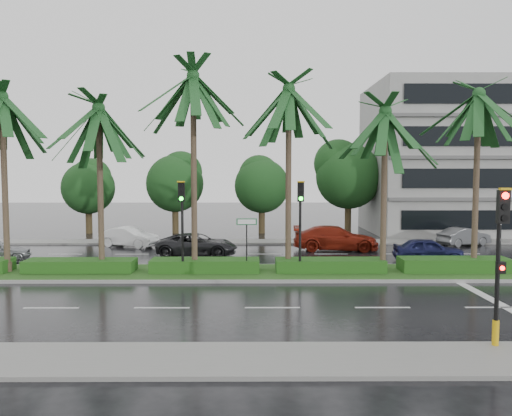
{
  "coord_description": "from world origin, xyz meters",
  "views": [
    {
      "loc": [
        -0.69,
        -22.74,
        4.87
      ],
      "look_at": [
        -0.56,
        1.5,
        3.17
      ],
      "focal_mm": 35.0,
      "sensor_mm": 36.0,
      "label": 1
    }
  ],
  "objects_px": {
    "car_darkgrey": "(197,244)",
    "car_grey": "(464,237)",
    "signal_median_left": "(182,214)",
    "signal_near": "(500,260)",
    "street_sign": "(247,232)",
    "car_white": "(129,237)",
    "car_red": "(335,238)",
    "car_blue": "(428,250)"
  },
  "relations": [
    {
      "from": "car_darkgrey",
      "to": "car_grey",
      "type": "relative_size",
      "value": 1.29
    },
    {
      "from": "car_red",
      "to": "car_blue",
      "type": "bearing_deg",
      "value": -126.94
    },
    {
      "from": "street_sign",
      "to": "car_red",
      "type": "distance_m",
      "value": 9.79
    },
    {
      "from": "street_sign",
      "to": "car_darkgrey",
      "type": "bearing_deg",
      "value": 116.65
    },
    {
      "from": "signal_near",
      "to": "car_blue",
      "type": "xyz_separation_m",
      "value": [
        3.0,
        13.92,
        -1.86
      ]
    },
    {
      "from": "car_darkgrey",
      "to": "signal_median_left",
      "type": "bearing_deg",
      "value": -176.74
    },
    {
      "from": "signal_median_left",
      "to": "car_white",
      "type": "relative_size",
      "value": 1.1
    },
    {
      "from": "street_sign",
      "to": "car_red",
      "type": "xyz_separation_m",
      "value": [
        5.5,
        7.99,
        -1.35
      ]
    },
    {
      "from": "signal_near",
      "to": "car_blue",
      "type": "relative_size",
      "value": 1.16
    },
    {
      "from": "signal_median_left",
      "to": "street_sign",
      "type": "distance_m",
      "value": 3.13
    },
    {
      "from": "street_sign",
      "to": "car_red",
      "type": "height_order",
      "value": "street_sign"
    },
    {
      "from": "signal_median_left",
      "to": "car_red",
      "type": "relative_size",
      "value": 0.82
    },
    {
      "from": "car_darkgrey",
      "to": "car_white",
      "type": "bearing_deg",
      "value": 57.24
    },
    {
      "from": "car_red",
      "to": "street_sign",
      "type": "bearing_deg",
      "value": 149.73
    },
    {
      "from": "car_darkgrey",
      "to": "car_grey",
      "type": "height_order",
      "value": "car_darkgrey"
    },
    {
      "from": "signal_near",
      "to": "car_red",
      "type": "bearing_deg",
      "value": 94.8
    },
    {
      "from": "car_white",
      "to": "car_grey",
      "type": "height_order",
      "value": "car_white"
    },
    {
      "from": "street_sign",
      "to": "car_blue",
      "type": "relative_size",
      "value": 0.69
    },
    {
      "from": "car_darkgrey",
      "to": "car_grey",
      "type": "xyz_separation_m",
      "value": [
        17.51,
        4.02,
        -0.05
      ]
    },
    {
      "from": "signal_near",
      "to": "car_white",
      "type": "distance_m",
      "value": 24.54
    },
    {
      "from": "signal_median_left",
      "to": "car_grey",
      "type": "height_order",
      "value": "signal_median_left"
    },
    {
      "from": "car_blue",
      "to": "car_darkgrey",
      "type": "bearing_deg",
      "value": 85.86
    },
    {
      "from": "street_sign",
      "to": "car_blue",
      "type": "bearing_deg",
      "value": 22.03
    },
    {
      "from": "car_white",
      "to": "signal_near",
      "type": "bearing_deg",
      "value": -122.04
    },
    {
      "from": "signal_median_left",
      "to": "car_grey",
      "type": "distance_m",
      "value": 20.4
    },
    {
      "from": "car_white",
      "to": "car_blue",
      "type": "distance_m",
      "value": 18.72
    },
    {
      "from": "car_red",
      "to": "signal_median_left",
      "type": "bearing_deg",
      "value": 138.14
    },
    {
      "from": "car_grey",
      "to": "car_red",
      "type": "bearing_deg",
      "value": 79.7
    },
    {
      "from": "street_sign",
      "to": "car_white",
      "type": "bearing_deg",
      "value": 129.63
    },
    {
      "from": "car_grey",
      "to": "signal_median_left",
      "type": "bearing_deg",
      "value": 97.22
    },
    {
      "from": "car_grey",
      "to": "street_sign",
      "type": "bearing_deg",
      "value": 101.62
    },
    {
      "from": "street_sign",
      "to": "car_grey",
      "type": "relative_size",
      "value": 0.7
    },
    {
      "from": "car_grey",
      "to": "car_white",
      "type": "bearing_deg",
      "value": 68.2
    },
    {
      "from": "car_darkgrey",
      "to": "car_grey",
      "type": "distance_m",
      "value": 17.97
    },
    {
      "from": "signal_near",
      "to": "car_darkgrey",
      "type": "bearing_deg",
      "value": 122.24
    },
    {
      "from": "car_blue",
      "to": "signal_median_left",
      "type": "bearing_deg",
      "value": 112.41
    },
    {
      "from": "signal_median_left",
      "to": "car_red",
      "type": "distance_m",
      "value": 12.0
    },
    {
      "from": "signal_median_left",
      "to": "car_white",
      "type": "bearing_deg",
      "value": 116.75
    },
    {
      "from": "signal_near",
      "to": "street_sign",
      "type": "distance_m",
      "value": 12.11
    },
    {
      "from": "street_sign",
      "to": "car_red",
      "type": "bearing_deg",
      "value": 55.45
    },
    {
      "from": "car_red",
      "to": "car_grey",
      "type": "distance_m",
      "value": 9.23
    },
    {
      "from": "signal_median_left",
      "to": "car_white",
      "type": "distance_m",
      "value": 11.14
    }
  ]
}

